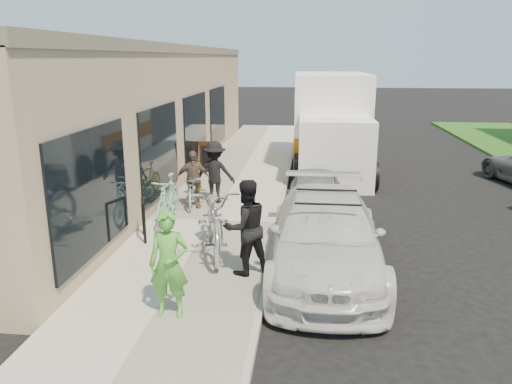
{
  "coord_description": "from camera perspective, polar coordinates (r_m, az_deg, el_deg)",
  "views": [
    {
      "loc": [
        0.24,
        -7.99,
        3.86
      ],
      "look_at": [
        -0.87,
        2.32,
        1.05
      ],
      "focal_mm": 35.0,
      "sensor_mm": 36.0,
      "label": 1
    }
  ],
  "objects": [
    {
      "name": "cruiser_bike_b",
      "position": [
        12.92,
        -7.44,
        0.22
      ],
      "size": [
        0.85,
        1.63,
        0.82
      ],
      "primitive_type": "imported",
      "rotation": [
        0.0,
        0.0,
        0.21
      ],
      "color": "#82C2BA",
      "rests_on": "sidewalk"
    },
    {
      "name": "sedan_white",
      "position": [
        9.26,
        7.95,
        -4.87
      ],
      "size": [
        2.01,
        4.92,
        1.46
      ],
      "rotation": [
        0.0,
        0.0,
        0.0
      ],
      "color": "silver",
      "rests_on": "ground"
    },
    {
      "name": "moving_truck",
      "position": [
        18.04,
        8.51,
        7.36
      ],
      "size": [
        2.65,
        6.77,
        3.3
      ],
      "rotation": [
        0.0,
        0.0,
        0.02
      ],
      "color": "white",
      "rests_on": "ground"
    },
    {
      "name": "cruiser_bike_a",
      "position": [
        11.69,
        -10.0,
        -0.79
      ],
      "size": [
        0.53,
        1.82,
        1.09
      ],
      "primitive_type": "imported",
      "rotation": [
        0.0,
        0.0,
        0.01
      ],
      "color": "#82C2BA",
      "rests_on": "sidewalk"
    },
    {
      "name": "cruiser_bike_c",
      "position": [
        13.66,
        -6.65,
        1.27
      ],
      "size": [
        0.65,
        1.56,
        0.91
      ],
      "primitive_type": "imported",
      "rotation": [
        0.0,
        0.0,
        0.15
      ],
      "color": "gold",
      "rests_on": "sidewalk"
    },
    {
      "name": "man_standing",
      "position": [
        8.69,
        -1.18,
        -4.03
      ],
      "size": [
        1.04,
        0.99,
        1.7
      ],
      "primitive_type": "imported",
      "rotation": [
        0.0,
        0.0,
        3.7
      ],
      "color": "black",
      "rests_on": "sidewalk"
    },
    {
      "name": "storefront",
      "position": [
        16.98,
        -12.85,
        8.92
      ],
      "size": [
        3.6,
        20.0,
        4.22
      ],
      "color": "tan",
      "rests_on": "ground"
    },
    {
      "name": "sandwich_board",
      "position": [
        16.71,
        -5.41,
        4.01
      ],
      "size": [
        0.73,
        0.74,
        0.98
      ],
      "rotation": [
        0.0,
        0.0,
        0.27
      ],
      "color": "black",
      "rests_on": "sidewalk"
    },
    {
      "name": "bystander_b",
      "position": [
        12.69,
        -7.22,
        1.46
      ],
      "size": [
        0.92,
        0.55,
        1.46
      ],
      "primitive_type": "imported",
      "rotation": [
        0.0,
        0.0,
        0.23
      ],
      "color": "brown",
      "rests_on": "sidewalk"
    },
    {
      "name": "woman_rider",
      "position": [
        7.43,
        -9.94,
        -8.14
      ],
      "size": [
        0.6,
        0.41,
        1.6
      ],
      "primitive_type": "imported",
      "rotation": [
        0.0,
        0.0,
        0.05
      ],
      "color": "green",
      "rests_on": "sidewalk"
    },
    {
      "name": "sedan_silver",
      "position": [
        12.39,
        6.76,
        -0.28
      ],
      "size": [
        1.46,
        3.46,
        1.17
      ],
      "primitive_type": "imported",
      "rotation": [
        0.0,
        0.0,
        -0.02
      ],
      "color": "gray",
      "rests_on": "ground"
    },
    {
      "name": "curb",
      "position": [
        11.64,
        2.43,
        -3.87
      ],
      "size": [
        0.12,
        34.0,
        0.13
      ],
      "primitive_type": "cube",
      "color": "#A29E94",
      "rests_on": "ground"
    },
    {
      "name": "tandem_bike",
      "position": [
        9.77,
        -4.72,
        -2.91
      ],
      "size": [
        1.51,
        2.76,
        1.37
      ],
      "primitive_type": "imported",
      "rotation": [
        0.0,
        0.0,
        0.24
      ],
      "color": "silver",
      "rests_on": "sidewalk"
    },
    {
      "name": "bike_rack",
      "position": [
        10.67,
        -12.74,
        -2.66
      ],
      "size": [
        0.26,
        0.57,
        0.85
      ],
      "rotation": [
        0.0,
        0.0,
        0.37
      ],
      "color": "black",
      "rests_on": "sidewalk"
    },
    {
      "name": "bystander_a",
      "position": [
        13.05,
        -4.72,
        2.25
      ],
      "size": [
        1.06,
        0.63,
        1.61
      ],
      "primitive_type": "imported",
      "rotation": [
        0.0,
        0.0,
        3.11
      ],
      "color": "black",
      "rests_on": "sidewalk"
    },
    {
      "name": "sidewalk",
      "position": [
        11.84,
        -5.09,
        -3.55
      ],
      "size": [
        3.0,
        34.0,
        0.15
      ],
      "primitive_type": "cube",
      "color": "#BBB6A9",
      "rests_on": "ground"
    },
    {
      "name": "ground",
      "position": [
        8.87,
        4.06,
        -10.66
      ],
      "size": [
        120.0,
        120.0,
        0.0
      ],
      "primitive_type": "plane",
      "color": "black",
      "rests_on": "ground"
    }
  ]
}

